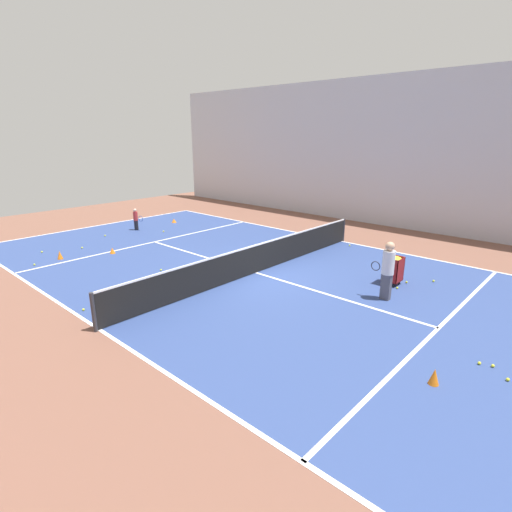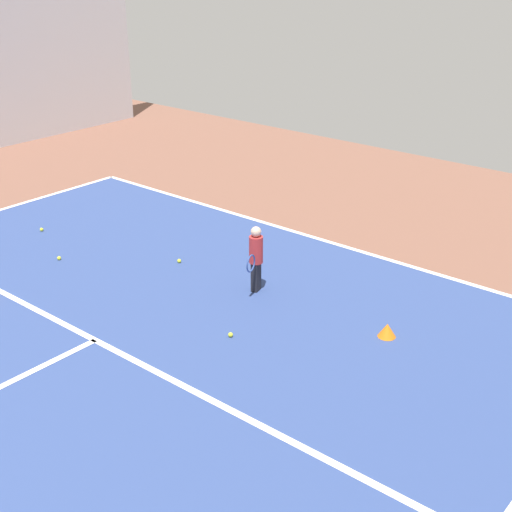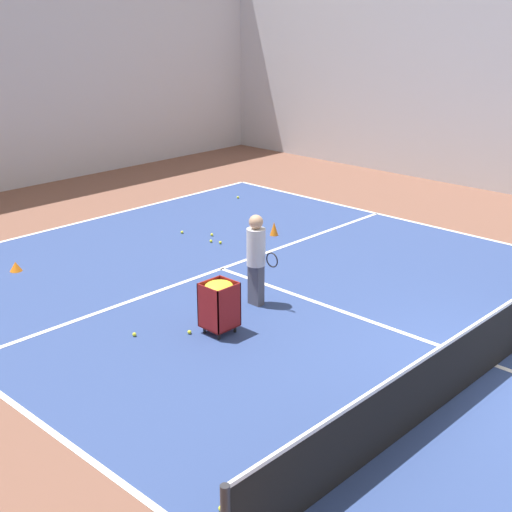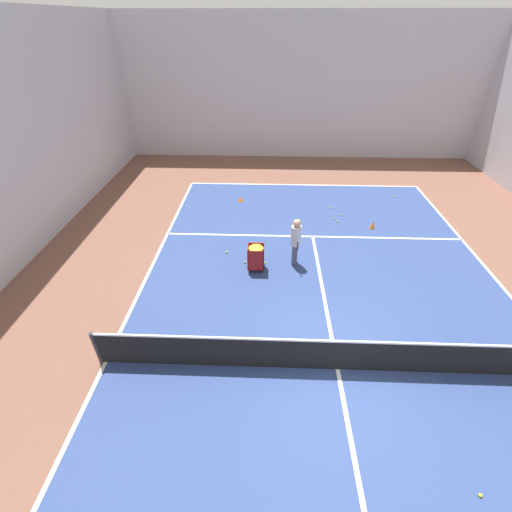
% 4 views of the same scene
% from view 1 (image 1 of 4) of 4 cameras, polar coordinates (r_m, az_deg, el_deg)
% --- Properties ---
extents(ground_plane, '(35.10, 35.10, 0.00)m').
position_cam_1_polar(ground_plane, '(13.90, 0.00, -2.41)').
color(ground_plane, brown).
extents(court_playing_area, '(11.46, 22.38, 0.00)m').
position_cam_1_polar(court_playing_area, '(13.90, 0.00, -2.41)').
color(court_playing_area, navy).
rests_on(court_playing_area, ground).
extents(line_baseline_near, '(11.46, 0.10, 0.00)m').
position_cam_1_polar(line_baseline_near, '(22.71, -21.41, 4.11)').
color(line_baseline_near, white).
rests_on(line_baseline_near, ground).
extents(line_sideline_left, '(0.10, 22.38, 0.00)m').
position_cam_1_polar(line_sideline_left, '(18.36, 12.14, 2.06)').
color(line_sideline_left, white).
rests_on(line_sideline_left, ground).
extents(line_sideline_right, '(0.10, 22.38, 0.00)m').
position_cam_1_polar(line_sideline_right, '(10.72, -21.42, -9.78)').
color(line_sideline_right, white).
rests_on(line_sideline_right, ground).
extents(line_service_near, '(11.46, 0.10, 0.00)m').
position_cam_1_polar(line_service_near, '(18.43, -14.30, 1.97)').
color(line_service_near, white).
rests_on(line_service_near, ground).
extents(line_service_far, '(11.46, 0.10, 0.00)m').
position_cam_1_polar(line_service_far, '(11.06, 24.63, -9.34)').
color(line_service_far, white).
rests_on(line_service_far, ground).
extents(line_centre_service, '(0.10, 12.31, 0.00)m').
position_cam_1_polar(line_centre_service, '(13.90, 0.00, -2.39)').
color(line_centre_service, white).
rests_on(line_centre_service, ground).
extents(hall_enclosure_left, '(0.15, 31.40, 7.42)m').
position_cam_1_polar(hall_enclosure_left, '(21.75, 18.91, 13.74)').
color(hall_enclosure_left, silver).
rests_on(hall_enclosure_left, ground).
extents(tennis_net, '(11.76, 0.10, 1.02)m').
position_cam_1_polar(tennis_net, '(13.73, 0.00, -0.33)').
color(tennis_net, '#2D2D33').
rests_on(tennis_net, ground).
extents(player_near_baseline, '(0.30, 0.54, 1.09)m').
position_cam_1_polar(player_near_baseline, '(20.85, -16.79, 5.24)').
color(player_near_baseline, black).
rests_on(player_near_baseline, ground).
extents(coach_at_net, '(0.35, 0.67, 1.74)m').
position_cam_1_polar(coach_at_net, '(12.00, 18.32, -1.49)').
color(coach_at_net, '#4C4C56').
rests_on(coach_at_net, ground).
extents(ball_cart, '(0.54, 0.51, 0.93)m').
position_cam_1_polar(ball_cart, '(13.40, 19.04, -1.23)').
color(ball_cart, maroon).
rests_on(ball_cart, ground).
extents(training_cone_0, '(0.22, 0.22, 0.23)m').
position_cam_1_polar(training_cone_0, '(17.12, -19.83, 0.73)').
color(training_cone_0, orange).
rests_on(training_cone_0, ground).
extents(training_cone_1, '(0.26, 0.26, 0.20)m').
position_cam_1_polar(training_cone_1, '(22.27, -11.64, 4.97)').
color(training_cone_1, orange).
rests_on(training_cone_1, ground).
extents(training_cone_3, '(0.21, 0.21, 0.33)m').
position_cam_1_polar(training_cone_3, '(17.13, -26.23, 0.14)').
color(training_cone_3, orange).
rests_on(training_cone_3, ground).
extents(training_cone_4, '(0.20, 0.20, 0.33)m').
position_cam_1_polar(training_cone_4, '(8.71, 24.11, -15.44)').
color(training_cone_4, orange).
rests_on(training_cone_4, ground).
extents(tennis_ball_0, '(0.07, 0.07, 0.07)m').
position_cam_1_polar(tennis_ball_0, '(18.35, -23.60, 1.10)').
color(tennis_ball_0, yellow).
rests_on(tennis_ball_0, ground).
extents(tennis_ball_1, '(0.07, 0.07, 0.07)m').
position_cam_1_polar(tennis_ball_1, '(20.21, -13.07, 3.46)').
color(tennis_ball_1, yellow).
rests_on(tennis_ball_1, ground).
extents(tennis_ball_2, '(0.07, 0.07, 0.07)m').
position_cam_1_polar(tennis_ball_2, '(11.96, -23.43, -7.04)').
color(tennis_ball_2, yellow).
rests_on(tennis_ball_2, ground).
extents(tennis_ball_3, '(0.07, 0.07, 0.07)m').
position_cam_1_polar(tennis_ball_3, '(20.16, -20.76, 2.75)').
color(tennis_ball_3, yellow).
rests_on(tennis_ball_3, ground).
extents(tennis_ball_5, '(0.07, 0.07, 0.07)m').
position_cam_1_polar(tennis_ball_5, '(14.27, 24.02, -3.27)').
color(tennis_ball_5, yellow).
rests_on(tennis_ball_5, ground).
extents(tennis_ball_6, '(0.07, 0.07, 0.07)m').
position_cam_1_polar(tennis_ball_6, '(18.42, -28.27, 0.53)').
color(tennis_ball_6, yellow).
rests_on(tennis_ball_6, ground).
extents(tennis_ball_7, '(0.07, 0.07, 0.07)m').
position_cam_1_polar(tennis_ball_7, '(13.23, 19.52, -4.31)').
color(tennis_ball_7, yellow).
rests_on(tennis_ball_7, ground).
extents(tennis_ball_8, '(0.07, 0.07, 0.07)m').
position_cam_1_polar(tennis_ball_8, '(9.53, 32.31, -14.68)').
color(tennis_ball_8, yellow).
rests_on(tennis_ball_8, ground).
extents(tennis_ball_9, '(0.07, 0.07, 0.07)m').
position_cam_1_polar(tennis_ball_9, '(16.76, -29.10, -1.07)').
color(tennis_ball_9, yellow).
rests_on(tennis_ball_9, ground).
extents(tennis_ball_10, '(0.07, 0.07, 0.07)m').
position_cam_1_polar(tennis_ball_10, '(9.87, 30.75, -13.33)').
color(tennis_ball_10, yellow).
rests_on(tennis_ball_10, ground).
extents(tennis_ball_11, '(0.07, 0.07, 0.07)m').
position_cam_1_polar(tennis_ball_11, '(9.83, 29.28, -13.20)').
color(tennis_ball_11, yellow).
rests_on(tennis_ball_11, ground).
extents(tennis_ball_12, '(0.07, 0.07, 0.07)m').
position_cam_1_polar(tennis_ball_12, '(14.47, -13.43, -1.95)').
color(tennis_ball_12, yellow).
rests_on(tennis_ball_12, ground).
extents(tennis_ball_13, '(0.07, 0.07, 0.07)m').
position_cam_1_polar(tennis_ball_13, '(17.63, 13.23, 1.48)').
color(tennis_ball_13, yellow).
rests_on(tennis_ball_13, ground).
extents(tennis_ball_15, '(0.07, 0.07, 0.07)m').
position_cam_1_polar(tennis_ball_15, '(13.83, 20.70, -3.51)').
color(tennis_ball_15, yellow).
rests_on(tennis_ball_15, ground).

